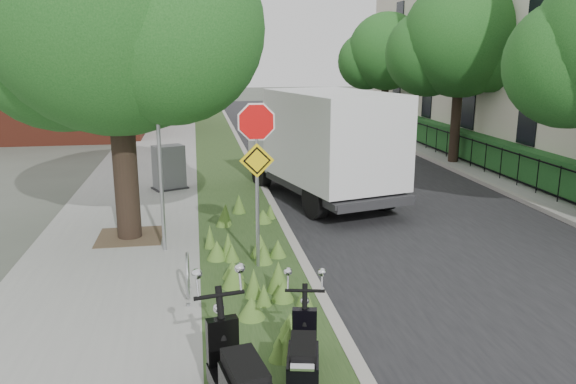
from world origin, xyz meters
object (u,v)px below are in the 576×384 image
object	(u,v)px
sign_assembly	(257,152)
box_truck	(323,141)
utility_cabinet	(169,168)
scooter_far	(303,369)

from	to	relation	value
sign_assembly	box_truck	size ratio (longest dim) A/B	0.52
sign_assembly	utility_cabinet	size ratio (longest dim) A/B	2.48
sign_assembly	box_truck	bearing A→B (deg)	64.70
scooter_far	utility_cabinet	xyz separation A→B (m)	(-1.95, 11.01, 0.23)
box_truck	scooter_far	bearing A→B (deg)	-104.09
scooter_far	utility_cabinet	size ratio (longest dim) A/B	1.30
box_truck	utility_cabinet	xyz separation A→B (m)	(-4.30, 1.66, -0.97)
scooter_far	box_truck	size ratio (longest dim) A/B	0.27
box_truck	utility_cabinet	distance (m)	4.70
scooter_far	utility_cabinet	world-z (taller)	utility_cabinet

